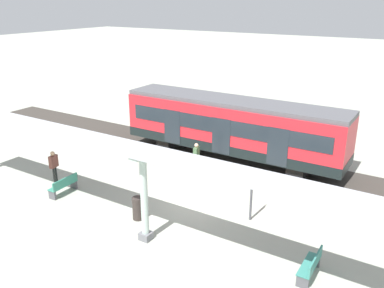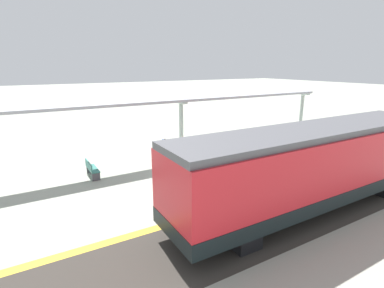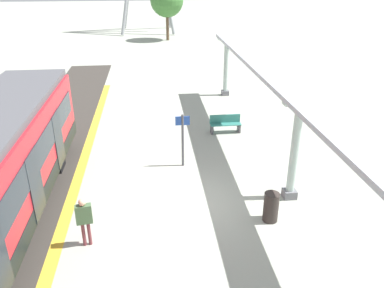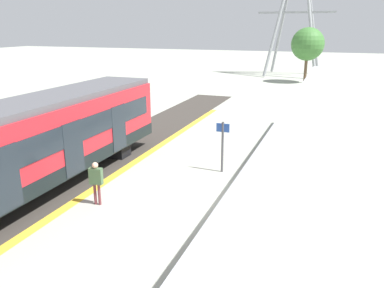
% 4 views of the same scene
% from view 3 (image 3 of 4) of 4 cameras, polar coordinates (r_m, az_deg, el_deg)
% --- Properties ---
extents(ground_plane, '(176.00, 176.00, 0.00)m').
position_cam_3_polar(ground_plane, '(13.34, -1.02, -8.75)').
color(ground_plane, '#9DA293').
extents(tactile_edge_strip, '(0.38, 30.01, 0.01)m').
position_cam_3_polar(tactile_edge_strip, '(13.62, -17.93, -9.33)').
color(tactile_edge_strip, gold).
rests_on(tactile_edge_strip, ground).
extents(trackbed, '(3.20, 42.01, 0.01)m').
position_cam_3_polar(trackbed, '(14.11, -25.15, -9.35)').
color(trackbed, '#38332D').
rests_on(trackbed, ground).
extents(canopy_pillar_second, '(1.10, 0.44, 3.55)m').
position_cam_3_polar(canopy_pillar_second, '(13.22, 14.96, -1.01)').
color(canopy_pillar_second, slate).
rests_on(canopy_pillar_second, ground).
extents(canopy_pillar_third, '(1.10, 0.44, 3.55)m').
position_cam_3_polar(canopy_pillar_third, '(24.12, 5.06, 11.34)').
color(canopy_pillar_third, slate).
rests_on(canopy_pillar_third, ground).
extents(canopy_beam, '(1.20, 24.25, 0.16)m').
position_cam_3_polar(canopy_beam, '(12.77, 15.50, 6.86)').
color(canopy_beam, '#A8AAB2').
rests_on(canopy_beam, canopy_pillar_nearest).
extents(bench_near_end, '(1.51, 0.46, 0.86)m').
position_cam_3_polar(bench_near_end, '(18.78, 4.94, 3.04)').
color(bench_near_end, '#327C71').
rests_on(bench_near_end, ground).
extents(trash_bin, '(0.48, 0.48, 0.99)m').
position_cam_3_polar(trash_bin, '(12.51, 11.62, -9.13)').
color(trash_bin, '#322A27').
rests_on(trash_bin, ground).
extents(platform_info_sign, '(0.56, 0.10, 2.20)m').
position_cam_3_polar(platform_info_sign, '(15.15, -1.39, 1.27)').
color(platform_info_sign, '#4C4C51').
rests_on(platform_info_sign, ground).
extents(passenger_waiting_near_edge, '(0.48, 0.27, 1.56)m').
position_cam_3_polar(passenger_waiting_near_edge, '(11.42, -15.70, -10.33)').
color(passenger_waiting_near_edge, brown).
rests_on(passenger_waiting_near_edge, ground).
extents(tree_left_background, '(3.52, 3.52, 5.92)m').
position_cam_3_polar(tree_left_background, '(43.66, -3.75, 20.48)').
color(tree_left_background, brown).
rests_on(tree_left_background, ground).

